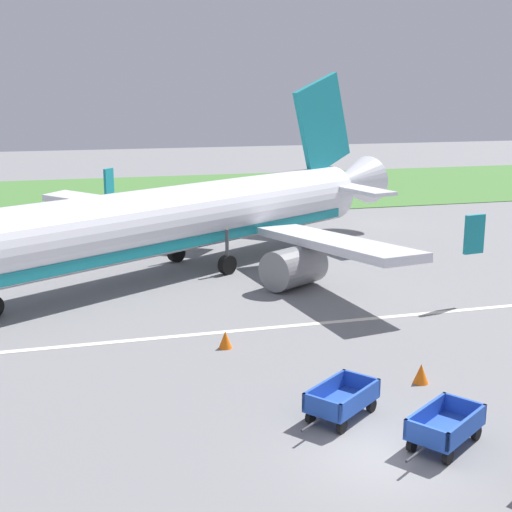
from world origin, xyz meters
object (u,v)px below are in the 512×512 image
object	(u,v)px
airplane	(181,220)
baggage_cart_third_in_row	(445,427)
baggage_cart_fourth_in_row	(342,400)
traffic_cone_mid_apron	(225,339)
traffic_cone_near_plane	(421,373)

from	to	relation	value
airplane	baggage_cart_third_in_row	bearing A→B (deg)	-80.05
baggage_cart_fourth_in_row	traffic_cone_mid_apron	bearing A→B (deg)	106.65
traffic_cone_near_plane	baggage_cart_third_in_row	bearing A→B (deg)	-109.81
airplane	baggage_cart_third_in_row	world-z (taller)	airplane
traffic_cone_mid_apron	baggage_cart_third_in_row	bearing A→B (deg)	-65.80
airplane	traffic_cone_mid_apron	bearing A→B (deg)	-91.94
traffic_cone_near_plane	airplane	bearing A→B (deg)	106.94
baggage_cart_third_in_row	traffic_cone_mid_apron	bearing A→B (deg)	114.20
baggage_cart_fourth_in_row	airplane	bearing A→B (deg)	94.92
baggage_cart_fourth_in_row	traffic_cone_near_plane	bearing A→B (deg)	25.38
traffic_cone_near_plane	traffic_cone_mid_apron	size ratio (longest dim) A/B	1.00
traffic_cone_near_plane	traffic_cone_mid_apron	world-z (taller)	same
traffic_cone_mid_apron	airplane	bearing A→B (deg)	88.06
baggage_cart_fourth_in_row	traffic_cone_near_plane	xyz separation A→B (m)	(3.78, 1.79, -0.24)
airplane	traffic_cone_near_plane	bearing A→B (deg)	-73.06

